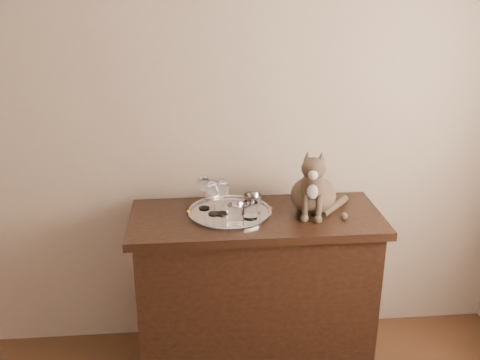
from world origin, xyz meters
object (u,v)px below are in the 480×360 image
object	(u,v)px
tray	(230,213)
wine_glass_a	(204,192)
tumbler_c	(252,204)
wine_glass_c	(214,197)
tumbler_b	(236,214)
tumbler_a	(250,210)
wine_glass_d	(222,197)
cat	(314,178)
sideboard	(255,292)

from	to	relation	value
tray	wine_glass_a	bearing A→B (deg)	154.54
tumbler_c	wine_glass_c	bearing A→B (deg)	179.05
tumbler_c	tumbler_b	bearing A→B (deg)	-130.88
tray	tumbler_b	distance (m)	0.13
tumbler_a	tumbler_b	size ratio (longest dim) A/B	0.88
wine_glass_d	tumbler_b	distance (m)	0.12
tray	cat	xyz separation A→B (m)	(0.40, 0.00, 0.16)
wine_glass_a	tumbler_a	world-z (taller)	wine_glass_a
wine_glass_c	tumbler_a	distance (m)	0.18
sideboard	tumbler_c	bearing A→B (deg)	146.53
tumbler_b	tumbler_c	size ratio (longest dim) A/B	0.98
tumbler_b	wine_glass_d	bearing A→B (deg)	118.67
wine_glass_a	cat	distance (m)	0.53
tumbler_a	tumbler_b	distance (m)	0.08
tumbler_b	tumbler_c	xyz separation A→B (m)	(0.09, 0.10, 0.00)
tray	cat	world-z (taller)	cat
sideboard	tray	xyz separation A→B (m)	(-0.12, 0.03, 0.43)
tumbler_c	cat	distance (m)	0.32
tumbler_a	tumbler_c	world-z (taller)	tumbler_c
tumbler_b	tumbler_c	bearing A→B (deg)	49.12
tray	tumbler_c	distance (m)	0.12
tray	wine_glass_a	xyz separation A→B (m)	(-0.12, 0.06, 0.09)
wine_glass_a	tumbler_c	bearing A→B (deg)	-17.92
wine_glass_d	cat	distance (m)	0.45
wine_glass_c	tumbler_c	world-z (taller)	wine_glass_c
wine_glass_d	tray	bearing A→B (deg)	24.91
wine_glass_c	sideboard	bearing A→B (deg)	-4.06
sideboard	tumbler_b	world-z (taller)	tumbler_b
sideboard	tumbler_c	world-z (taller)	tumbler_c
wine_glass_a	wine_glass_d	xyz separation A→B (m)	(0.08, -0.07, 0.01)
tray	cat	distance (m)	0.44
sideboard	tumbler_a	distance (m)	0.48
sideboard	wine_glass_a	size ratio (longest dim) A/B	7.13
wine_glass_c	tumbler_a	xyz separation A→B (m)	(0.17, -0.06, -0.05)
tumbler_c	sideboard	bearing A→B (deg)	-33.47
sideboard	wine_glass_c	xyz separation A→B (m)	(-0.20, 0.01, 0.52)
tumbler_c	wine_glass_a	bearing A→B (deg)	162.08
tumbler_a	cat	distance (m)	0.35
wine_glass_c	wine_glass_d	xyz separation A→B (m)	(0.04, -0.00, 0.00)
cat	wine_glass_d	bearing A→B (deg)	-162.01
sideboard	wine_glass_d	size ratio (longest dim) A/B	6.72
wine_glass_c	tumbler_c	bearing A→B (deg)	-0.95
tray	wine_glass_c	size ratio (longest dim) A/B	2.33
wine_glass_d	tumbler_b	xyz separation A→B (m)	(0.06, -0.10, -0.04)
wine_glass_d	cat	world-z (taller)	cat
tray	tumbler_c	bearing A→B (deg)	-8.66
tumbler_b	cat	world-z (taller)	cat
tray	tumbler_c	world-z (taller)	tumbler_c
wine_glass_d	cat	xyz separation A→B (m)	(0.44, 0.02, 0.07)
cat	tumbler_b	bearing A→B (deg)	-147.08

